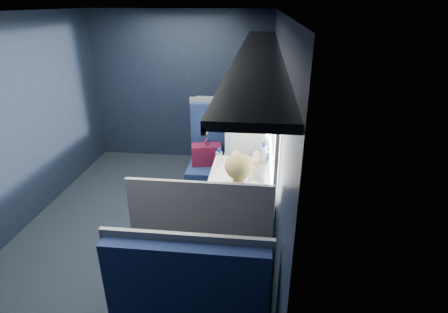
# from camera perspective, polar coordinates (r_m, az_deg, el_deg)

# --- Properties ---
(ground) EXTENTS (2.80, 4.20, 0.01)m
(ground) POSITION_cam_1_polar(r_m,az_deg,el_deg) (4.19, -12.57, -11.45)
(ground) COLOR black
(room_shell) EXTENTS (3.00, 4.40, 2.40)m
(room_shell) POSITION_cam_1_polar(r_m,az_deg,el_deg) (3.56, -14.34, 8.42)
(room_shell) COLOR black
(room_shell) RESTS_ON ground
(table) EXTENTS (0.62, 1.00, 0.74)m
(table) POSITION_cam_1_polar(r_m,az_deg,el_deg) (3.65, 2.07, -4.21)
(table) COLOR #54565E
(table) RESTS_ON ground
(seat_bay_near) EXTENTS (1.04, 0.62, 1.26)m
(seat_bay_near) POSITION_cam_1_polar(r_m,az_deg,el_deg) (4.55, 0.37, -1.56)
(seat_bay_near) COLOR #0C1536
(seat_bay_near) RESTS_ON ground
(seat_bay_far) EXTENTS (1.04, 0.62, 1.26)m
(seat_bay_far) POSITION_cam_1_polar(r_m,az_deg,el_deg) (3.08, -2.80, -15.82)
(seat_bay_far) COLOR #0C1536
(seat_bay_far) RESTS_ON ground
(seat_row_front) EXTENTS (1.04, 0.51, 1.16)m
(seat_row_front) POSITION_cam_1_polar(r_m,az_deg,el_deg) (5.40, 1.55, 2.48)
(seat_row_front) COLOR #0C1536
(seat_row_front) RESTS_ON ground
(man) EXTENTS (0.53, 0.56, 1.32)m
(man) POSITION_cam_1_polar(r_m,az_deg,el_deg) (4.25, 3.71, 0.83)
(man) COLOR black
(man) RESTS_ON ground
(woman) EXTENTS (0.53, 0.56, 1.32)m
(woman) POSITION_cam_1_polar(r_m,az_deg,el_deg) (3.01, 2.36, -9.52)
(woman) COLOR black
(woman) RESTS_ON ground
(papers) EXTENTS (0.62, 0.79, 0.01)m
(papers) POSITION_cam_1_polar(r_m,az_deg,el_deg) (3.60, 2.30, -3.18)
(papers) COLOR white
(papers) RESTS_ON table
(laptop) EXTENTS (0.33, 0.40, 0.27)m
(laptop) POSITION_cam_1_polar(r_m,az_deg,el_deg) (3.59, 7.44, -2.23)
(laptop) COLOR silver
(laptop) RESTS_ON table
(bottle_small) EXTENTS (0.07, 0.07, 0.25)m
(bottle_small) POSITION_cam_1_polar(r_m,az_deg,el_deg) (3.86, 6.50, 0.36)
(bottle_small) COLOR silver
(bottle_small) RESTS_ON table
(cup) EXTENTS (0.08, 0.08, 0.10)m
(cup) POSITION_cam_1_polar(r_m,az_deg,el_deg) (3.99, 6.85, 0.16)
(cup) COLOR white
(cup) RESTS_ON table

